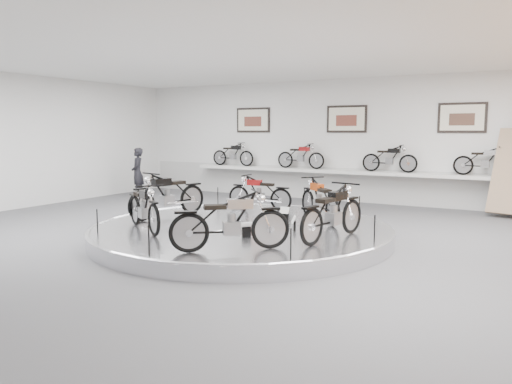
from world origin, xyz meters
The scene contains 21 objects.
floor centered at (0.00, 0.00, 0.00)m, with size 16.00×16.00×0.00m, color #4E4E51.
ceiling centered at (0.00, 0.00, 4.00)m, with size 16.00×16.00×0.00m, color white.
wall_back centered at (0.00, 7.00, 2.00)m, with size 16.00×16.00×0.00m, color silver.
dado_band centered at (0.00, 6.98, 0.55)m, with size 15.68×0.04×1.10m, color #BCBCBA.
display_platform centered at (0.00, 0.30, 0.15)m, with size 6.40×6.40×0.30m, color silver.
platform_rim centered at (0.00, 0.30, 0.27)m, with size 6.40×6.40×0.10m, color #B2B2BA.
shelf centered at (0.00, 6.70, 1.00)m, with size 11.00×0.55×0.10m, color silver.
poster_left centered at (-3.50, 6.96, 2.70)m, with size 1.35×0.06×0.88m, color white.
poster_center centered at (0.00, 6.96, 2.70)m, with size 1.35×0.06×0.88m, color white.
poster_right centered at (3.50, 6.96, 2.70)m, with size 1.35×0.06×0.88m, color white.
shelf_bike_a centered at (-4.20, 6.70, 1.42)m, with size 1.22×0.42×0.73m, color black, non-canonical shape.
shelf_bike_b centered at (-1.50, 6.70, 1.42)m, with size 1.22×0.42×0.73m, color maroon, non-canonical shape.
shelf_bike_c centered at (1.50, 6.70, 1.42)m, with size 1.22×0.42×0.73m, color black, non-canonical shape.
shelf_bike_d centered at (4.20, 6.70, 1.42)m, with size 1.22×0.42×0.73m, color silver, non-canonical shape.
bike_a centered at (1.26, 1.62, 0.79)m, with size 1.66×0.58×0.97m, color #AB3D10, non-canonical shape.
bike_b centered at (-0.69, 2.36, 0.75)m, with size 1.53×0.54×0.90m, color maroon, non-canonical shape.
bike_c centered at (-2.02, 0.32, 0.84)m, with size 1.84×0.65×1.08m, color black, non-canonical shape.
bike_d centered at (-1.46, -1.12, 0.79)m, with size 1.66×0.58×0.97m, color black, non-canonical shape.
bike_e centered at (1.01, -1.74, 0.82)m, with size 1.75×0.62×1.03m, color silver, non-canonical shape.
bike_f centered at (2.20, -0.05, 0.82)m, with size 1.77×0.63×1.04m, color black, non-canonical shape.
visitor centered at (-6.69, 4.39, 0.87)m, with size 0.63×0.41×1.73m, color black.
Camera 1 is at (5.44, -8.75, 2.33)m, focal length 35.00 mm.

